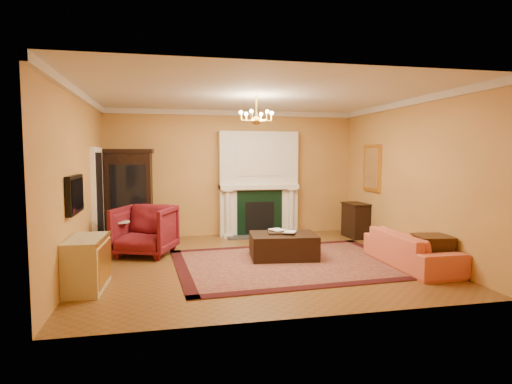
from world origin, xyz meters
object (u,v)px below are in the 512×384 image
object	(u,v)px
leather_ottoman	(283,246)
china_cabinet	(129,197)
wingback_armchair	(145,228)
end_table	(433,255)
commode	(87,264)
coral_sofa	(411,243)
console_table	(356,221)
pedestal_table	(120,235)

from	to	relation	value
leather_ottoman	china_cabinet	bearing A→B (deg)	147.74
wingback_armchair	end_table	bearing A→B (deg)	-4.34
commode	leather_ottoman	bearing A→B (deg)	23.04
end_table	leather_ottoman	xyz separation A→B (m)	(-2.17, 1.43, -0.05)
china_cabinet	wingback_armchair	xyz separation A→B (m)	(0.40, -1.52, -0.46)
commode	coral_sofa	world-z (taller)	coral_sofa
coral_sofa	console_table	bearing A→B (deg)	-3.51
pedestal_table	leather_ottoman	size ratio (longest dim) A/B	0.55
wingback_armchair	coral_sofa	world-z (taller)	wingback_armchair
china_cabinet	commode	world-z (taller)	china_cabinet
wingback_armchair	console_table	xyz separation A→B (m)	(4.78, 0.82, -0.14)
china_cabinet	console_table	size ratio (longest dim) A/B	2.53
console_table	leather_ottoman	xyz separation A→B (m)	(-2.23, -1.63, -0.15)
end_table	console_table	distance (m)	3.06
wingback_armchair	commode	xyz separation A→B (m)	(-0.73, -2.01, -0.15)
coral_sofa	end_table	xyz separation A→B (m)	(0.13, -0.44, -0.11)
wingback_armchair	console_table	size ratio (longest dim) A/B	1.35
pedestal_table	leather_ottoman	world-z (taller)	pedestal_table
console_table	leather_ottoman	size ratio (longest dim) A/B	0.65
wingback_armchair	end_table	xyz separation A→B (m)	(4.72, -2.24, -0.24)
pedestal_table	end_table	size ratio (longest dim) A/B	1.13
pedestal_table	end_table	bearing A→B (deg)	-24.42
coral_sofa	leather_ottoman	bearing A→B (deg)	64.58
commode	end_table	distance (m)	5.46
end_table	wingback_armchair	bearing A→B (deg)	154.59
china_cabinet	end_table	world-z (taller)	china_cabinet
pedestal_table	console_table	bearing A→B (deg)	7.61
pedestal_table	commode	xyz separation A→B (m)	(-0.25, -2.13, -0.01)
wingback_armchair	commode	bearing A→B (deg)	-88.79
china_cabinet	coral_sofa	xyz separation A→B (m)	(4.99, -3.33, -0.59)
console_table	commode	bearing A→B (deg)	-155.41
pedestal_table	commode	world-z (taller)	commode
commode	console_table	world-z (taller)	console_table
console_table	wingback_armchair	bearing A→B (deg)	-172.89
commode	coral_sofa	size ratio (longest dim) A/B	0.49
pedestal_table	end_table	xyz separation A→B (m)	(5.20, -2.36, -0.09)
pedestal_table	end_table	world-z (taller)	pedestal_table
china_cabinet	pedestal_table	xyz separation A→B (m)	(-0.08, -1.41, -0.61)
coral_sofa	wingback_armchair	bearing A→B (deg)	69.08
wingback_armchair	leather_ottoman	world-z (taller)	wingback_armchair
console_table	china_cabinet	bearing A→B (deg)	169.64
coral_sofa	leather_ottoman	size ratio (longest dim) A/B	1.70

